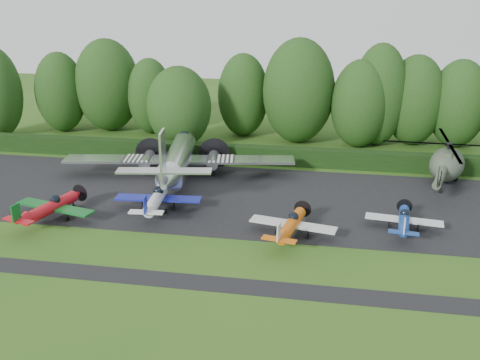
% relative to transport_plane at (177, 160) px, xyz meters
% --- Properties ---
extents(ground, '(160.00, 160.00, 0.00)m').
position_rel_transport_plane_xyz_m(ground, '(7.90, -13.90, -2.19)').
color(ground, '#2A5518').
rests_on(ground, ground).
extents(apron, '(70.00, 18.00, 0.01)m').
position_rel_transport_plane_xyz_m(apron, '(7.90, -3.90, -2.18)').
color(apron, black).
rests_on(apron, ground).
extents(taxiway_verge, '(70.00, 2.00, 0.00)m').
position_rel_transport_plane_xyz_m(taxiway_verge, '(7.90, -19.90, -2.19)').
color(taxiway_verge, black).
rests_on(taxiway_verge, ground).
extents(hedgerow, '(90.00, 1.60, 2.00)m').
position_rel_transport_plane_xyz_m(hedgerow, '(7.90, 7.10, -2.19)').
color(hedgerow, black).
rests_on(hedgerow, ground).
extents(transport_plane, '(24.48, 18.77, 7.85)m').
position_rel_transport_plane_xyz_m(transport_plane, '(0.00, 0.00, 0.00)').
color(transport_plane, silver).
rests_on(transport_plane, ground).
extents(light_plane_red, '(7.60, 7.99, 2.92)m').
position_rel_transport_plane_xyz_m(light_plane_red, '(-7.87, -11.86, -0.97)').
color(light_plane_red, red).
rests_on(light_plane_red, ground).
extents(light_plane_white, '(7.79, 8.19, 2.99)m').
position_rel_transport_plane_xyz_m(light_plane_white, '(0.55, -8.43, -0.94)').
color(light_plane_white, white).
rests_on(light_plane_white, ground).
extents(light_plane_orange, '(7.09, 7.45, 2.72)m').
position_rel_transport_plane_xyz_m(light_plane_orange, '(12.87, -11.78, -1.05)').
color(light_plane_orange, '#D95E0C').
rests_on(light_plane_orange, ground).
extents(light_plane_blue, '(6.25, 6.58, 2.40)m').
position_rel_transport_plane_xyz_m(light_plane_blue, '(21.93, -8.98, -1.19)').
color(light_plane_blue, navy).
rests_on(light_plane_blue, ground).
extents(helicopter, '(13.09, 15.32, 4.22)m').
position_rel_transport_plane_xyz_m(helicopter, '(27.55, 3.95, 0.08)').
color(helicopter, '#363F31').
rests_on(helicopter, ground).
extents(tree_0, '(8.91, 8.91, 12.69)m').
position_rel_transport_plane_xyz_m(tree_0, '(-15.22, 18.90, 4.15)').
color(tree_0, black).
rests_on(tree_0, ground).
extents(tree_1, '(7.11, 7.11, 10.99)m').
position_rel_transport_plane_xyz_m(tree_1, '(31.05, 18.19, 3.29)').
color(tree_1, black).
rests_on(tree_1, ground).
extents(tree_2, '(6.78, 6.78, 10.98)m').
position_rel_transport_plane_xyz_m(tree_2, '(-21.40, 17.13, 3.29)').
color(tree_2, black).
rests_on(tree_2, ground).
extents(tree_4, '(8.00, 8.00, 10.17)m').
position_rel_transport_plane_xyz_m(tree_4, '(-3.10, 12.19, 2.89)').
color(tree_4, black).
rests_on(tree_4, ground).
extents(tree_6, '(7.09, 7.09, 10.98)m').
position_rel_transport_plane_xyz_m(tree_6, '(18.97, 16.07, 3.29)').
color(tree_6, black).
rests_on(tree_6, ground).
extents(tree_7, '(6.12, 6.12, 10.28)m').
position_rel_transport_plane_xyz_m(tree_7, '(-8.90, 18.26, 2.94)').
color(tree_7, black).
rests_on(tree_7, ground).
extents(tree_9, '(6.79, 6.79, 11.07)m').
position_rel_transport_plane_xyz_m(tree_9, '(3.83, 19.02, 3.34)').
color(tree_9, black).
rests_on(tree_9, ground).
extents(tree_10, '(7.30, 7.30, 11.41)m').
position_rel_transport_plane_xyz_m(tree_10, '(25.81, 18.36, 3.51)').
color(tree_10, black).
rests_on(tree_10, ground).
extents(tree_11, '(9.14, 9.14, 13.34)m').
position_rel_transport_plane_xyz_m(tree_11, '(11.30, 17.05, 4.47)').
color(tree_11, black).
rests_on(tree_11, ground).
extents(tree_12, '(6.83, 6.83, 12.83)m').
position_rel_transport_plane_xyz_m(tree_12, '(21.32, 17.42, 4.21)').
color(tree_12, black).
rests_on(tree_12, ground).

